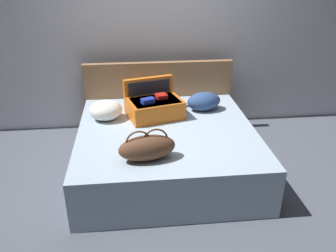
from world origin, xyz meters
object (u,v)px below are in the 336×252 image
(hard_case_large, at_px, (154,105))
(pillow_center_head, at_px, (106,110))
(bed, at_px, (167,149))
(pillow_near_headboard, at_px, (204,101))
(duffel_bag, at_px, (147,147))

(hard_case_large, bearing_deg, pillow_center_head, 168.19)
(bed, xyz_separation_m, pillow_center_head, (-0.64, 0.32, 0.35))
(hard_case_large, relative_size, pillow_center_head, 1.87)
(bed, distance_m, hard_case_large, 0.53)
(bed, relative_size, pillow_center_head, 5.12)
(bed, relative_size, hard_case_large, 2.74)
(pillow_near_headboard, bearing_deg, duffel_bag, -124.28)
(pillow_near_headboard, bearing_deg, hard_case_large, -169.21)
(pillow_near_headboard, height_order, pillow_center_head, pillow_near_headboard)
(hard_case_large, distance_m, duffel_bag, 0.96)
(bed, distance_m, duffel_bag, 0.74)
(duffel_bag, distance_m, pillow_center_head, 1.00)
(pillow_center_head, bearing_deg, hard_case_large, 3.50)
(bed, relative_size, pillow_near_headboard, 4.65)
(duffel_bag, distance_m, pillow_near_headboard, 1.28)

